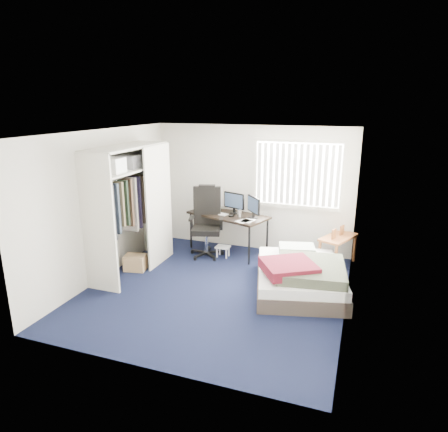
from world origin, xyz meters
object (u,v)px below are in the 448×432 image
object	(u,v)px
desk	(229,213)
office_chair	(207,229)
bed	(300,275)
nightstand	(338,240)

from	to	relation	value
desk	office_chair	bearing A→B (deg)	-138.62
office_chair	bed	xyz separation A→B (m)	(2.00, -0.99, -0.27)
office_chair	nightstand	bearing A→B (deg)	6.92
bed	office_chair	bearing A→B (deg)	153.74
nightstand	desk	bearing A→B (deg)	179.68
bed	nightstand	bearing A→B (deg)	69.65
office_chair	nightstand	world-z (taller)	office_chair
nightstand	bed	bearing A→B (deg)	-110.35
office_chair	nightstand	xyz separation A→B (m)	(2.48, 0.30, -0.04)
desk	nightstand	size ratio (longest dim) A/B	1.93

